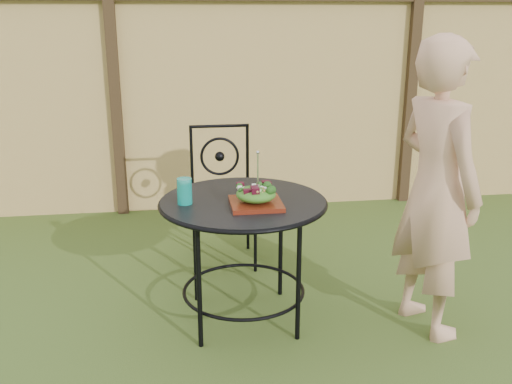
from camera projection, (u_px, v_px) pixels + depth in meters
ground at (327, 326)px, 3.23m from camera, size 60.00×60.00×0.00m
fence at (267, 102)px, 5.02m from camera, size 8.00×0.12×1.90m
patio_table at (243, 224)px, 3.15m from camera, size 0.92×0.92×0.72m
patio_chair at (222, 192)px, 3.99m from camera, size 0.46×0.46×0.95m
diner at (436, 190)px, 3.02m from camera, size 0.53×0.67×1.61m
salad_plate at (256, 204)px, 3.01m from camera, size 0.27×0.27×0.02m
salad at (256, 194)px, 2.99m from camera, size 0.21×0.21×0.08m
fork at (258, 170)px, 2.95m from camera, size 0.01×0.01×0.18m
drinking_glass at (185, 191)px, 3.02m from camera, size 0.08×0.08×0.14m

